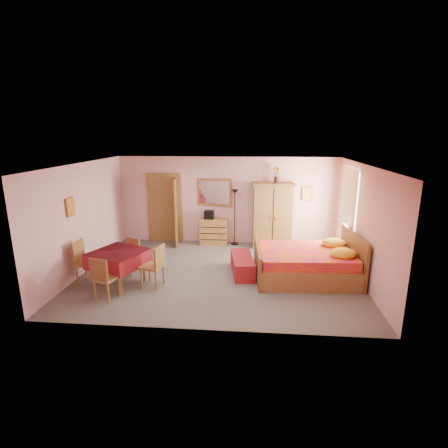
# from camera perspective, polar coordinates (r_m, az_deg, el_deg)

# --- Properties ---
(floor) EXTENTS (6.50, 6.50, 0.00)m
(floor) POSITION_cam_1_polar(r_m,az_deg,el_deg) (8.49, -0.86, -8.03)
(floor) COLOR #645F58
(floor) RESTS_ON ground
(ceiling) EXTENTS (6.50, 6.50, 0.00)m
(ceiling) POSITION_cam_1_polar(r_m,az_deg,el_deg) (7.86, -0.93, 9.74)
(ceiling) COLOR brown
(ceiling) RESTS_ON wall_back
(wall_back) EXTENTS (6.50, 0.10, 2.60)m
(wall_back) POSITION_cam_1_polar(r_m,az_deg,el_deg) (10.51, 0.50, 3.84)
(wall_back) COLOR #DDA0A1
(wall_back) RESTS_ON floor
(wall_front) EXTENTS (6.50, 0.10, 2.60)m
(wall_front) POSITION_cam_1_polar(r_m,az_deg,el_deg) (5.70, -3.47, -5.65)
(wall_front) COLOR #DDA0A1
(wall_front) RESTS_ON floor
(wall_left) EXTENTS (0.10, 5.00, 2.60)m
(wall_left) POSITION_cam_1_polar(r_m,az_deg,el_deg) (9.00, -21.95, 0.91)
(wall_left) COLOR #DDA0A1
(wall_left) RESTS_ON floor
(wall_right) EXTENTS (0.10, 5.00, 2.60)m
(wall_right) POSITION_cam_1_polar(r_m,az_deg,el_deg) (8.40, 21.75, -0.00)
(wall_right) COLOR #DDA0A1
(wall_right) RESTS_ON floor
(doorway) EXTENTS (1.06, 0.12, 2.15)m
(doorway) POSITION_cam_1_polar(r_m,az_deg,el_deg) (10.84, -9.58, 2.50)
(doorway) COLOR #9E6B35
(doorway) RESTS_ON floor
(window) EXTENTS (0.08, 1.40, 1.95)m
(window) POSITION_cam_1_polar(r_m,az_deg,el_deg) (9.48, 19.60, 2.72)
(window) COLOR white
(window) RESTS_ON wall_right
(picture_left) EXTENTS (0.04, 0.32, 0.42)m
(picture_left) POSITION_cam_1_polar(r_m,az_deg,el_deg) (8.39, -23.83, 2.58)
(picture_left) COLOR orange
(picture_left) RESTS_ON wall_left
(picture_back) EXTENTS (0.30, 0.04, 0.40)m
(picture_back) POSITION_cam_1_polar(r_m,az_deg,el_deg) (10.51, 13.41, 4.84)
(picture_back) COLOR #D8BF59
(picture_back) RESTS_ON wall_back
(chest_of_drawers) EXTENTS (0.83, 0.43, 0.78)m
(chest_of_drawers) POSITION_cam_1_polar(r_m,az_deg,el_deg) (10.53, -1.67, -1.24)
(chest_of_drawers) COLOR #B07D3B
(chest_of_drawers) RESTS_ON floor
(wall_mirror) EXTENTS (1.05, 0.12, 0.83)m
(wall_mirror) POSITION_cam_1_polar(r_m,az_deg,el_deg) (10.48, -1.58, 5.20)
(wall_mirror) COLOR silver
(wall_mirror) RESTS_ON wall_back
(stereo) EXTENTS (0.29, 0.22, 0.26)m
(stereo) POSITION_cam_1_polar(r_m,az_deg,el_deg) (10.43, -2.45, 1.52)
(stereo) COLOR black
(stereo) RESTS_ON chest_of_drawers
(floor_lamp) EXTENTS (0.23, 0.23, 1.67)m
(floor_lamp) POSITION_cam_1_polar(r_m,az_deg,el_deg) (10.38, 1.76, 1.08)
(floor_lamp) COLOR black
(floor_lamp) RESTS_ON floor
(wardrobe) EXTENTS (1.25, 0.70, 1.90)m
(wardrobe) POSITION_cam_1_polar(r_m,az_deg,el_deg) (10.26, 7.87, 1.43)
(wardrobe) COLOR olive
(wardrobe) RESTS_ON floor
(sunflower_vase) EXTENTS (0.20, 0.20, 0.46)m
(sunflower_vase) POSITION_cam_1_polar(r_m,az_deg,el_deg) (10.16, 8.55, 8.02)
(sunflower_vase) COLOR gold
(sunflower_vase) RESTS_ON wardrobe
(bed) EXTENTS (2.40, 1.94, 1.07)m
(bed) POSITION_cam_1_polar(r_m,az_deg,el_deg) (8.32, 13.11, -4.96)
(bed) COLOR #C8134A
(bed) RESTS_ON floor
(bench) EXTENTS (0.65, 1.32, 0.42)m
(bench) POSITION_cam_1_polar(r_m,az_deg,el_deg) (8.42, 3.02, -6.69)
(bench) COLOR maroon
(bench) RESTS_ON floor
(dining_table) EXTENTS (1.36, 1.36, 0.77)m
(dining_table) POSITION_cam_1_polar(r_m,az_deg,el_deg) (8.12, -16.74, -6.86)
(dining_table) COLOR maroon
(dining_table) RESTS_ON floor
(chair_south) EXTENTS (0.52, 0.52, 0.91)m
(chair_south) POSITION_cam_1_polar(r_m,az_deg,el_deg) (7.49, -18.69, -8.27)
(chair_south) COLOR olive
(chair_south) RESTS_ON floor
(chair_north) EXTENTS (0.49, 0.49, 0.84)m
(chair_north) POSITION_cam_1_polar(r_m,az_deg,el_deg) (8.65, -15.21, -5.15)
(chair_north) COLOR #B0763B
(chair_north) RESTS_ON floor
(chair_west) EXTENTS (0.46, 0.46, 0.98)m
(chair_west) POSITION_cam_1_polar(r_m,az_deg,el_deg) (8.37, -21.34, -5.86)
(chair_west) COLOR #A57838
(chair_west) RESTS_ON floor
(chair_east) EXTENTS (0.52, 0.52, 0.95)m
(chair_east) POSITION_cam_1_polar(r_m,az_deg,el_deg) (7.79, -11.66, -6.72)
(chair_east) COLOR #A37237
(chair_east) RESTS_ON floor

